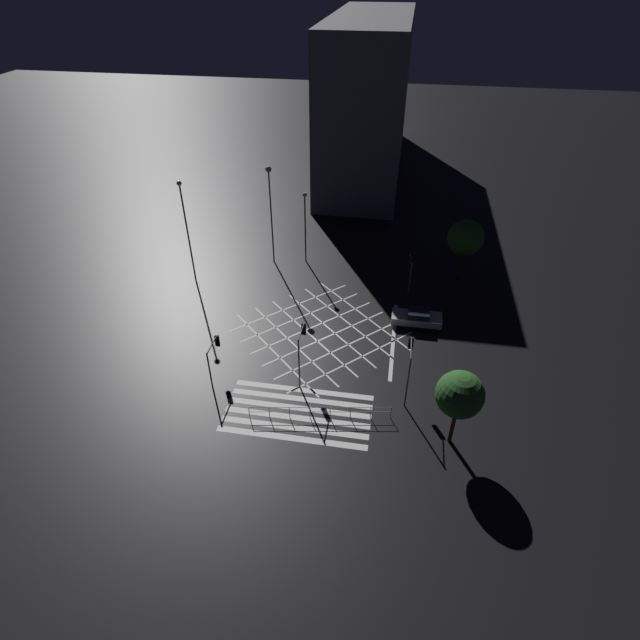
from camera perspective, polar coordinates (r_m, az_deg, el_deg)
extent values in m
plane|color=black|center=(41.94, 0.00, -1.36)|extent=(200.00, 200.00, 0.00)
cube|color=silver|center=(36.73, -1.83, -8.02)|extent=(10.14, 0.50, 0.01)
cube|color=silver|center=(36.11, -2.11, -9.00)|extent=(10.14, 0.50, 0.01)
cube|color=silver|center=(35.50, -2.40, -10.02)|extent=(10.14, 0.50, 0.01)
cube|color=silver|center=(34.90, -2.70, -11.08)|extent=(10.14, 0.50, 0.01)
cube|color=silver|center=(34.32, -3.01, -12.17)|extent=(10.14, 0.50, 0.01)
cube|color=silver|center=(33.75, -3.33, -13.30)|extent=(10.14, 0.50, 0.01)
cube|color=silver|center=(39.19, 3.84, -4.65)|extent=(8.86, 8.86, 0.01)
cube|color=silver|center=(40.07, -5.27, -3.65)|extent=(8.86, 8.86, 0.01)
cube|color=silver|center=(40.25, 2.24, -3.28)|extent=(8.86, 8.86, 0.01)
cube|color=silver|center=(40.77, -3.10, -2.71)|extent=(8.86, 8.86, 0.01)
cube|color=silver|center=(41.36, 0.73, -1.98)|extent=(8.86, 8.86, 0.01)
cube|color=silver|center=(41.53, -1.01, -1.80)|extent=(8.86, 8.86, 0.01)
cube|color=silver|center=(42.52, -0.70, -0.75)|extent=(8.86, 8.86, 0.01)
cube|color=silver|center=(42.36, 0.99, -0.92)|extent=(8.86, 8.86, 0.01)
cube|color=silver|center=(43.72, -2.06, 0.42)|extent=(8.86, 8.86, 0.01)
cube|color=silver|center=(43.24, 2.92, -0.08)|extent=(8.86, 8.86, 0.01)
cube|color=silver|center=(44.97, -3.34, 1.52)|extent=(8.86, 8.86, 0.01)
cube|color=silver|center=(44.18, 4.77, 0.73)|extent=(8.86, 8.86, 0.01)
cube|color=silver|center=(41.58, 8.37, -2.20)|extent=(0.30, 10.14, 0.01)
cube|color=slate|center=(74.39, 5.57, 23.99)|extent=(10.00, 34.14, 19.57)
cube|color=beige|center=(91.39, 2.79, 21.43)|extent=(0.06, 1.40, 1.80)
cube|color=black|center=(87.76, 2.46, 20.80)|extent=(0.06, 1.40, 1.80)
cube|color=black|center=(84.15, 2.10, 20.12)|extent=(0.06, 1.40, 1.80)
cube|color=black|center=(80.55, 1.71, 19.37)|extent=(0.06, 1.40, 1.80)
cube|color=black|center=(76.97, 1.28, 18.55)|extent=(0.06, 1.40, 1.80)
cube|color=black|center=(73.41, 0.82, 17.65)|extent=(0.06, 1.40, 1.80)
cube|color=beige|center=(69.87, 0.32, 16.66)|extent=(0.06, 1.40, 1.80)
cube|color=black|center=(66.36, -0.23, 15.56)|extent=(0.06, 1.40, 1.80)
cube|color=black|center=(62.89, -0.83, 14.34)|extent=(0.06, 1.40, 1.80)
cube|color=black|center=(90.59, 2.86, 23.46)|extent=(0.06, 1.40, 1.80)
cube|color=beige|center=(86.92, 2.52, 22.91)|extent=(0.06, 1.40, 1.80)
cube|color=beige|center=(83.27, 2.15, 22.30)|extent=(0.06, 1.40, 1.80)
cube|color=beige|center=(79.63, 1.75, 21.65)|extent=(0.06, 1.40, 1.80)
cube|color=black|center=(76.01, 1.32, 20.93)|extent=(0.06, 1.40, 1.80)
cube|color=beige|center=(72.40, 0.85, 20.13)|extent=(0.06, 1.40, 1.80)
cube|color=beige|center=(68.81, 0.33, 19.26)|extent=(0.06, 1.40, 1.80)
cube|color=black|center=(65.25, -0.23, 18.28)|extent=(0.06, 1.40, 1.80)
cube|color=black|center=(61.72, -0.86, 17.19)|extent=(0.06, 1.40, 1.80)
cube|color=black|center=(89.90, 2.93, 25.51)|extent=(0.06, 1.40, 1.80)
cube|color=beige|center=(86.20, 2.58, 25.05)|extent=(0.06, 1.40, 1.80)
cube|color=black|center=(82.52, 2.21, 24.53)|extent=(0.06, 1.40, 1.80)
cube|color=black|center=(78.85, 1.80, 23.98)|extent=(0.06, 1.40, 1.80)
cube|color=beige|center=(75.18, 1.36, 23.36)|extent=(0.06, 1.40, 1.80)
cube|color=black|center=(71.54, 0.87, 22.68)|extent=(0.06, 1.40, 1.80)
cube|color=beige|center=(67.90, 0.34, 21.93)|extent=(0.06, 1.40, 1.80)
cube|color=black|center=(64.29, -0.24, 21.08)|extent=(0.06, 1.40, 1.80)
cube|color=black|center=(60.70, -0.88, 20.14)|extent=(0.06, 1.40, 1.80)
cube|color=beige|center=(89.32, 3.00, 27.60)|extent=(0.06, 1.40, 1.80)
cube|color=beige|center=(85.61, 2.65, 27.22)|extent=(0.06, 1.40, 1.80)
cube|color=beige|center=(81.89, 2.27, 26.80)|extent=(0.06, 1.40, 1.80)
cube|color=beige|center=(78.19, 1.85, 26.35)|extent=(0.06, 1.40, 1.80)
cube|color=black|center=(74.50, 1.40, 25.84)|extent=(0.06, 1.40, 1.80)
cube|color=black|center=(70.81, 0.90, 25.28)|extent=(0.06, 1.40, 1.80)
cube|color=black|center=(67.14, 0.35, 24.66)|extent=(0.06, 1.40, 1.80)
cube|color=beige|center=(63.49, -0.25, 23.97)|extent=(0.06, 1.40, 1.80)
cube|color=black|center=(59.85, -0.92, 23.19)|extent=(0.06, 1.40, 1.80)
cube|color=beige|center=(88.87, 3.08, 29.71)|extent=(0.06, 1.40, 1.80)
cube|color=black|center=(85.13, 2.72, 29.42)|extent=(0.06, 1.40, 1.80)
cube|color=black|center=(81.40, 2.33, 29.10)|extent=(0.06, 1.40, 1.80)
cube|color=black|center=(77.67, 1.90, 28.75)|extent=(0.06, 1.40, 1.80)
cube|color=black|center=(73.95, 1.44, 28.37)|extent=(0.06, 1.40, 1.80)
cube|color=beige|center=(70.24, 0.93, 27.94)|extent=(0.06, 1.40, 1.80)
cube|color=black|center=(66.54, 0.37, 27.46)|extent=(0.06, 1.40, 1.80)
cube|color=beige|center=(62.85, -0.26, 26.92)|extent=(0.06, 1.40, 1.80)
cube|color=black|center=(59.17, -0.95, 26.31)|extent=(0.06, 1.40, 1.80)
cube|color=beige|center=(88.54, 3.16, 31.84)|extent=(0.06, 1.40, 1.80)
cube|color=black|center=(84.79, 2.79, 31.64)|extent=(0.06, 1.40, 1.80)
cube|color=beige|center=(81.04, 2.39, 31.42)|extent=(0.06, 1.40, 1.80)
cube|color=beige|center=(77.30, 1.96, 31.19)|extent=(0.06, 1.40, 1.80)
cube|color=black|center=(73.56, 1.48, 30.92)|extent=(0.06, 1.40, 1.80)
cube|color=black|center=(69.82, 0.96, 30.63)|extent=(0.06, 1.40, 1.80)
cube|color=beige|center=(66.10, 0.38, 30.29)|extent=(0.06, 1.40, 1.80)
cube|color=black|center=(62.38, -0.27, 29.92)|extent=(0.06, 1.40, 1.80)
cube|color=beige|center=(58.67, -0.99, 29.50)|extent=(0.06, 1.40, 1.80)
cylinder|color=#424244|center=(46.36, 10.40, 5.39)|extent=(0.11, 0.11, 4.46)
cube|color=black|center=(45.50, 10.46, 7.27)|extent=(0.16, 0.28, 0.90)
sphere|color=black|center=(45.35, 10.36, 7.61)|extent=(0.18, 0.18, 0.18)
sphere|color=orange|center=(45.50, 10.32, 7.28)|extent=(0.18, 0.18, 0.18)
sphere|color=black|center=(45.64, 10.28, 6.95)|extent=(0.18, 0.18, 0.18)
cube|color=black|center=(45.50, 10.58, 7.26)|extent=(0.02, 0.36, 0.98)
cylinder|color=#424244|center=(36.78, -12.51, -5.58)|extent=(0.11, 0.11, 3.23)
cylinder|color=#424244|center=(36.57, -12.26, -2.79)|extent=(0.09, 2.11, 0.09)
cube|color=black|center=(37.60, -11.64, -2.32)|extent=(0.28, 0.16, 0.90)
sphere|color=red|center=(37.50, -11.64, -1.85)|extent=(0.18, 0.18, 0.18)
sphere|color=black|center=(37.68, -11.59, -2.21)|extent=(0.18, 0.18, 0.18)
sphere|color=black|center=(37.87, -11.53, -2.57)|extent=(0.18, 0.18, 0.18)
cube|color=black|center=(37.54, -11.68, -2.40)|extent=(0.36, 0.02, 0.98)
cylinder|color=#424244|center=(35.50, -2.41, -5.02)|extent=(0.11, 0.11, 4.45)
cylinder|color=#424244|center=(34.92, -2.18, -1.41)|extent=(0.09, 1.98, 0.09)
cube|color=black|center=(35.96, -1.85, -1.02)|extent=(0.28, 0.16, 0.90)
sphere|color=black|center=(35.87, -1.83, -0.53)|extent=(0.18, 0.18, 0.18)
sphere|color=orange|center=(36.05, -1.82, -0.91)|extent=(0.18, 0.18, 0.18)
sphere|color=black|center=(36.23, -1.81, -1.29)|extent=(0.18, 0.18, 0.18)
cube|color=black|center=(35.89, -1.88, -1.10)|extent=(0.36, 0.02, 0.98)
cylinder|color=#424244|center=(34.58, 9.98, -7.07)|extent=(0.11, 0.11, 4.44)
cylinder|color=#424244|center=(34.09, 10.39, -3.22)|extent=(0.09, 2.31, 0.09)
cube|color=black|center=(35.27, 10.35, -2.60)|extent=(0.28, 0.16, 0.90)
sphere|color=red|center=(35.18, 10.40, -2.11)|extent=(0.18, 0.18, 0.18)
sphere|color=black|center=(35.36, 10.35, -2.49)|extent=(0.18, 0.18, 0.18)
sphere|color=black|center=(35.55, 10.30, -2.86)|extent=(0.18, 0.18, 0.18)
cube|color=black|center=(35.20, 10.35, -2.69)|extent=(0.36, 0.02, 0.98)
cylinder|color=#424244|center=(45.84, 10.29, 4.98)|extent=(0.11, 0.11, 4.41)
cube|color=black|center=(44.87, 10.52, 6.74)|extent=(0.28, 0.16, 0.90)
sphere|color=black|center=(44.63, 10.56, 7.01)|extent=(0.18, 0.18, 0.18)
sphere|color=black|center=(44.78, 10.52, 6.68)|extent=(0.18, 0.18, 0.18)
sphere|color=green|center=(44.92, 10.47, 6.34)|extent=(0.18, 0.18, 0.18)
cube|color=black|center=(44.95, 10.52, 6.80)|extent=(0.36, 0.02, 0.98)
cylinder|color=#424244|center=(47.78, -14.83, 9.31)|extent=(0.14, 0.14, 9.66)
sphere|color=#F9E0B2|center=(45.82, -15.81, 14.81)|extent=(0.44, 0.44, 0.44)
cylinder|color=#424244|center=(49.81, -5.57, 11.43)|extent=(0.14, 0.14, 9.52)
sphere|color=#F9E0B2|center=(47.94, -5.92, 16.78)|extent=(0.59, 0.59, 0.59)
cylinder|color=#424244|center=(50.25, -1.69, 10.27)|extent=(0.14, 0.14, 7.06)
sphere|color=#F9E0B2|center=(48.74, -1.77, 14.13)|extent=(0.45, 0.45, 0.45)
cylinder|color=#38281C|center=(50.37, 15.77, 6.25)|extent=(0.31, 0.31, 2.95)
sphere|color=#285B23|center=(49.11, 16.30, 9.01)|extent=(3.39, 3.39, 3.39)
cylinder|color=#38281C|center=(33.47, 14.94, -11.47)|extent=(0.28, 0.28, 3.09)
sphere|color=#285B23|center=(31.59, 15.69, -8.21)|extent=(2.99, 2.99, 2.99)
cube|color=silver|center=(43.36, 10.97, 0.17)|extent=(4.24, 1.73, 0.64)
cube|color=black|center=(43.03, 11.20, 0.77)|extent=(1.78, 1.53, 0.50)
sphere|color=white|center=(42.89, 8.21, -0.04)|extent=(0.16, 0.16, 0.16)
sphere|color=white|center=(43.76, 8.28, 0.79)|extent=(0.16, 0.16, 0.16)
cylinder|color=black|center=(42.81, 9.19, -0.44)|extent=(0.68, 0.20, 0.68)
cylinder|color=black|center=(44.02, 9.26, 0.72)|extent=(0.68, 0.20, 0.68)
cylinder|color=black|center=(42.96, 12.68, -0.78)|extent=(0.68, 0.20, 0.68)
cylinder|color=black|center=(44.17, 12.65, 0.38)|extent=(0.68, 0.20, 0.68)
cylinder|color=#B7B7BC|center=(34.81, -8.10, -10.41)|extent=(0.05, 0.05, 1.05)
cylinder|color=#B7B7BC|center=(34.65, -5.80, -10.46)|extent=(0.05, 0.05, 1.05)
cylinder|color=#B7B7BC|center=(34.54, -3.49, -10.50)|extent=(0.05, 0.05, 1.05)
cylinder|color=#B7B7BC|center=(34.48, -1.16, -10.51)|extent=(0.05, 0.05, 1.05)
cylinder|color=#B7B7BC|center=(34.48, 1.16, -10.51)|extent=(0.05, 0.05, 1.05)
cylinder|color=#B7B7BC|center=(34.54, 3.49, -10.50)|extent=(0.05, 0.05, 1.05)
cylinder|color=#B7B7BC|center=(34.65, 5.80, -10.46)|extent=(0.05, 0.05, 1.05)
cylinder|color=#B7B7BC|center=(34.81, 8.10, -10.41)|extent=(0.05, 0.05, 1.05)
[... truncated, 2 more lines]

